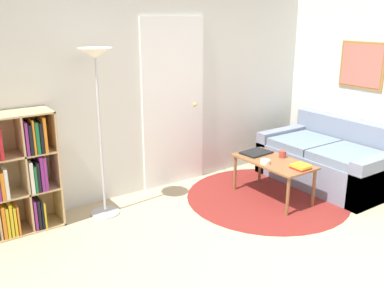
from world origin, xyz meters
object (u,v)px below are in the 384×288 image
Objects in this scene: cup at (283,154)px; bowl at (265,162)px; bookshelf at (5,178)px; floor_lamp at (97,77)px; couch at (330,161)px; coffee_table at (273,165)px; laptop at (256,153)px.

bowl is at bearing -172.01° from cup.
floor_lamp is at bearing -8.26° from bookshelf.
floor_lamp is 21.28× the size of cup.
couch is 19.42× the size of cup.
couch is 1.14m from bowl.
bowl is (-0.16, -0.02, 0.08)m from coffee_table.
bowl is 1.33× the size of cup.
cup is (-0.80, 0.06, 0.23)m from couch.
bookshelf is at bearing 160.89° from bowl.
coffee_table is 0.31m from laptop.
bowl reaches higher than laptop.
laptop is 3.31× the size of bowl.
couch is 0.97m from coffee_table.
laptop is 0.32m from cup.
laptop is at bearing 62.34° from bowl.
bookshelf is at bearing 168.52° from laptop.
coffee_table is at bearing 8.88° from bowl.
couch is at bearing -20.11° from laptop.
couch is 1.03m from laptop.
coffee_table is (-0.96, 0.04, 0.13)m from couch.
bookshelf is at bearing 171.74° from floor_lamp.
floor_lamp reaches higher than bowl.
cup is at bearing -16.28° from bookshelf.
floor_lamp is at bearing 166.88° from laptop.
laptop is at bearing -13.12° from floor_lamp.
laptop reaches higher than coffee_table.
coffee_table is at bearing -22.12° from floor_lamp.
couch is at bearing -15.61° from floor_lamp.
laptop is 0.37m from bowl.
laptop is (0.01, 0.30, 0.06)m from coffee_table.
laptop is (2.71, -0.55, -0.10)m from bookshelf.
bookshelf is at bearing 162.42° from coffee_table.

